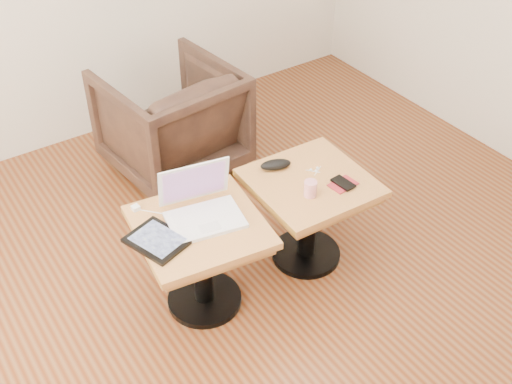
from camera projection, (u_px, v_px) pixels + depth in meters
room_shell at (273, 98)px, 2.39m from camera, size 4.52×4.52×2.71m
side_table_left at (201, 245)px, 3.14m from camera, size 0.67×0.67×0.54m
side_table_right at (309, 200)px, 3.41m from camera, size 0.62×0.62×0.54m
laptop at (202, 207)px, 3.08m from camera, size 0.40×0.36×0.25m
tablet at (157, 240)px, 2.95m from camera, size 0.29×0.32×0.02m
charging_adapter at (136, 208)px, 3.14m from camera, size 0.04×0.04×0.02m
glasses_case at (276, 165)px, 3.39m from camera, size 0.18×0.13×0.05m
striped_cup at (310, 189)px, 3.21m from camera, size 0.08×0.08×0.08m
earbuds_tangle at (315, 170)px, 3.39m from camera, size 0.08×0.05×0.02m
phone_on_sleeve at (343, 184)px, 3.29m from camera, size 0.15×0.13×0.02m
armchair at (171, 121)px, 4.13m from camera, size 0.85×0.87×0.72m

